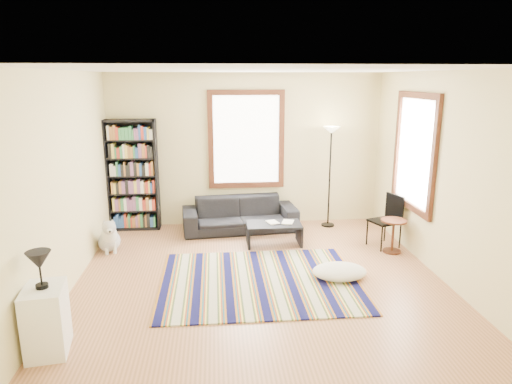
{
  "coord_description": "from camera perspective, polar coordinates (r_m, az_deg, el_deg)",
  "views": [
    {
      "loc": [
        -0.58,
        -5.86,
        2.7
      ],
      "look_at": [
        0.0,
        0.5,
        1.1
      ],
      "focal_mm": 32.0,
      "sensor_mm": 36.0,
      "label": 1
    }
  ],
  "objects": [
    {
      "name": "floor",
      "position": [
        6.5,
        0.41,
        -10.96
      ],
      "size": [
        5.0,
        5.0,
        0.1
      ],
      "primitive_type": "cube",
      "color": "#B37851",
      "rests_on": "ground"
    },
    {
      "name": "ceiling",
      "position": [
        5.89,
        0.46,
        15.51
      ],
      "size": [
        5.0,
        5.0,
        0.1
      ],
      "primitive_type": "cube",
      "color": "white",
      "rests_on": "floor"
    },
    {
      "name": "wall_back",
      "position": [
        8.53,
        -1.26,
        5.3
      ],
      "size": [
        5.0,
        0.1,
        2.8
      ],
      "primitive_type": "cube",
      "color": "beige",
      "rests_on": "floor"
    },
    {
      "name": "wall_front",
      "position": [
        3.61,
        4.44,
        -7.14
      ],
      "size": [
        5.0,
        0.1,
        2.8
      ],
      "primitive_type": "cube",
      "color": "beige",
      "rests_on": "floor"
    },
    {
      "name": "wall_left",
      "position": [
        6.32,
        -23.25,
        1.03
      ],
      "size": [
        0.1,
        5.0,
        2.8
      ],
      "primitive_type": "cube",
      "color": "beige",
      "rests_on": "floor"
    },
    {
      "name": "wall_right",
      "position": [
        6.77,
        22.45,
        1.91
      ],
      "size": [
        0.1,
        5.0,
        2.8
      ],
      "primitive_type": "cube",
      "color": "beige",
      "rests_on": "floor"
    },
    {
      "name": "window_back",
      "position": [
        8.43,
        -1.23,
        6.56
      ],
      "size": [
        1.2,
        0.06,
        1.6
      ],
      "primitive_type": "cube",
      "color": "white",
      "rests_on": "wall_back"
    },
    {
      "name": "window_right",
      "position": [
        7.41,
        19.23,
        4.74
      ],
      "size": [
        0.06,
        1.2,
        1.6
      ],
      "primitive_type": "cube",
      "color": "white",
      "rests_on": "wall_right"
    },
    {
      "name": "rug",
      "position": [
        6.34,
        0.44,
        -11.05
      ],
      "size": [
        2.68,
        2.15,
        0.02
      ],
      "primitive_type": "cube",
      "color": "#0B0C3B",
      "rests_on": "floor"
    },
    {
      "name": "sofa",
      "position": [
        8.28,
        -2.04,
        -2.81
      ],
      "size": [
        0.99,
        2.11,
        0.6
      ],
      "primitive_type": "imported",
      "rotation": [
        0.0,
        0.0,
        0.09
      ],
      "color": "black",
      "rests_on": "floor"
    },
    {
      "name": "bookshelf",
      "position": [
        8.49,
        -15.16,
        2.01
      ],
      "size": [
        0.9,
        0.3,
        2.0
      ],
      "primitive_type": "cube",
      "color": "black",
      "rests_on": "floor"
    },
    {
      "name": "coffee_table",
      "position": [
        7.63,
        2.24,
        -5.24
      ],
      "size": [
        0.95,
        0.6,
        0.36
      ],
      "primitive_type": "cube",
      "rotation": [
        0.0,
        0.0,
        -0.12
      ],
      "color": "black",
      "rests_on": "floor"
    },
    {
      "name": "book_a",
      "position": [
        7.56,
        1.5,
        -3.9
      ],
      "size": [
        0.27,
        0.23,
        0.02
      ],
      "primitive_type": "imported",
      "rotation": [
        0.0,
        0.0,
        0.32
      ],
      "color": "beige",
      "rests_on": "coffee_table"
    },
    {
      "name": "book_b",
      "position": [
        7.64,
        3.32,
        -3.74
      ],
      "size": [
        0.25,
        0.29,
        0.02
      ],
      "primitive_type": "imported",
      "rotation": [
        0.0,
        0.0,
        -0.32
      ],
      "color": "beige",
      "rests_on": "coffee_table"
    },
    {
      "name": "floor_cushion",
      "position": [
        6.52,
        10.4,
        -9.75
      ],
      "size": [
        0.87,
        0.73,
        0.19
      ],
      "primitive_type": "ellipsoid",
      "rotation": [
        0.0,
        0.0,
        -0.24
      ],
      "color": "beige",
      "rests_on": "floor"
    },
    {
      "name": "floor_lamp",
      "position": [
        8.47,
        9.19,
        1.82
      ],
      "size": [
        0.39,
        0.39,
        1.86
      ],
      "primitive_type": null,
      "rotation": [
        0.0,
        0.0,
        -0.36
      ],
      "color": "black",
      "rests_on": "floor"
    },
    {
      "name": "side_table",
      "position": [
        7.57,
        16.72,
        -5.29
      ],
      "size": [
        0.5,
        0.5,
        0.54
      ],
      "primitive_type": "cylinder",
      "rotation": [
        0.0,
        0.0,
        0.3
      ],
      "color": "#482712",
      "rests_on": "floor"
    },
    {
      "name": "folding_chair",
      "position": [
        7.74,
        15.74,
        -3.55
      ],
      "size": [
        0.53,
        0.52,
        0.86
      ],
      "primitive_type": "cube",
      "rotation": [
        0.0,
        0.0,
        0.36
      ],
      "color": "black",
      "rests_on": "floor"
    },
    {
      "name": "white_cabinet",
      "position": [
        5.18,
        -24.75,
        -14.32
      ],
      "size": [
        0.45,
        0.55,
        0.7
      ],
      "primitive_type": "cube",
      "rotation": [
        0.0,
        0.0,
        0.15
      ],
      "color": "white",
      "rests_on": "floor"
    },
    {
      "name": "table_lamp",
      "position": [
        4.96,
        -25.39,
        -8.79
      ],
      "size": [
        0.3,
        0.3,
        0.38
      ],
      "primitive_type": null,
      "rotation": [
        0.0,
        0.0,
        0.3
      ],
      "color": "black",
      "rests_on": "white_cabinet"
    },
    {
      "name": "dog",
      "position": [
        7.68,
        -17.93,
        -5.09
      ],
      "size": [
        0.53,
        0.63,
        0.54
      ],
      "primitive_type": null,
      "rotation": [
        0.0,
        0.0,
        0.3
      ],
      "color": "silver",
      "rests_on": "floor"
    }
  ]
}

